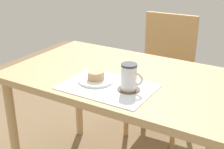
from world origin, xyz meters
TOP-DOWN VIEW (x-y plane):
  - dining_table at (0.00, 0.00)m, footprint 1.18×0.72m
  - wooden_chair at (-0.06, 0.72)m, footprint 0.44×0.44m
  - placemat at (0.01, -0.18)m, footprint 0.42×0.29m
  - pastry_plate at (-0.07, -0.16)m, footprint 0.17×0.17m
  - pastry at (-0.07, -0.16)m, footprint 0.08×0.08m
  - coffee_coaster at (0.11, -0.16)m, footprint 0.10×0.10m
  - coffee_mug at (0.11, -0.16)m, footprint 0.11×0.07m

SIDE VIEW (x-z plane):
  - wooden_chair at x=-0.06m, z-range 0.04..0.90m
  - dining_table at x=0.00m, z-range 0.27..0.97m
  - placemat at x=0.01m, z-range 0.70..0.71m
  - coffee_coaster at x=0.11m, z-range 0.71..0.71m
  - pastry_plate at x=-0.07m, z-range 0.71..0.72m
  - pastry at x=-0.07m, z-range 0.72..0.76m
  - coffee_mug at x=0.11m, z-range 0.71..0.83m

